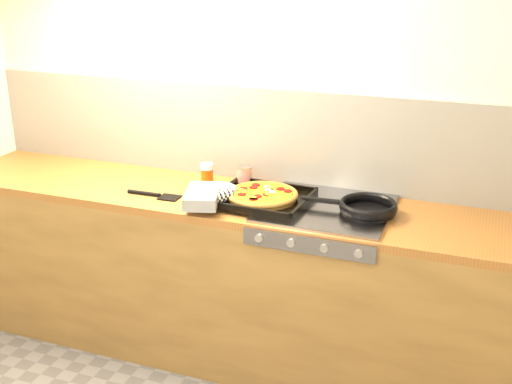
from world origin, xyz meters
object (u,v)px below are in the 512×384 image
at_px(pizza_on_tray, 246,195).
at_px(frying_pan, 367,207).
at_px(tomato_can, 244,177).
at_px(juice_glass, 207,174).

relative_size(pizza_on_tray, frying_pan, 1.29).
bearing_deg(frying_pan, pizza_on_tray, -173.19).
xyz_separation_m(tomato_can, juice_glass, (-0.20, -0.03, 0.00)).
bearing_deg(tomato_can, frying_pan, -13.54).
height_order(frying_pan, tomato_can, tomato_can).
height_order(pizza_on_tray, juice_glass, juice_glass).
height_order(tomato_can, juice_glass, same).
distance_m(tomato_can, juice_glass, 0.20).
relative_size(frying_pan, juice_glass, 4.05).
height_order(frying_pan, juice_glass, juice_glass).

